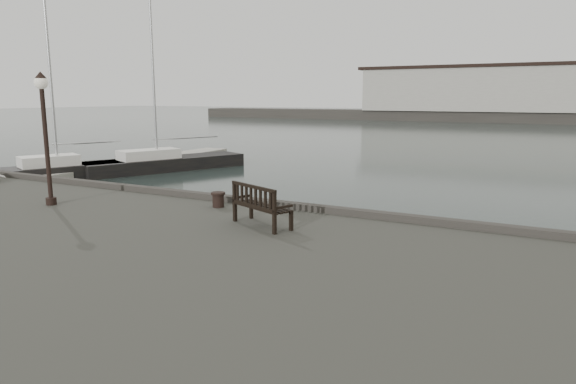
# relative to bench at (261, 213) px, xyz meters

# --- Properties ---
(ground) EXTENTS (400.00, 400.00, 0.00)m
(ground) POSITION_rel_bench_xyz_m (1.19, 2.26, -1.88)
(ground) COLOR black
(ground) RESTS_ON ground
(pontoon) EXTENTS (2.00, 24.00, 0.50)m
(pontoon) POSITION_rel_bench_xyz_m (-18.81, 12.26, -1.63)
(pontoon) COLOR #AAA89D
(pontoon) RESTS_ON ground
(breakwater) EXTENTS (140.00, 9.50, 12.20)m
(breakwater) POSITION_rel_bench_xyz_m (-3.37, 94.26, 2.42)
(breakwater) COLOR #383530
(breakwater) RESTS_ON ground
(bench) EXTENTS (1.84, 1.22, 1.00)m
(bench) POSITION_rel_bench_xyz_m (0.00, 0.00, 0.00)
(bench) COLOR black
(bench) RESTS_ON quay
(bollard_left) EXTENTS (0.46, 0.46, 0.43)m
(bollard_left) POSITION_rel_bench_xyz_m (-2.21, 1.31, -0.10)
(bollard_left) COLOR black
(bollard_left) RESTS_ON quay
(lamp_post) EXTENTS (0.38, 0.38, 3.82)m
(lamp_post) POSITION_rel_bench_xyz_m (-6.74, -0.71, 2.13)
(lamp_post) COLOR black
(lamp_post) RESTS_ON quay
(yacht_a) EXTENTS (5.65, 9.03, 12.18)m
(yacht_a) POSITION_rel_bench_xyz_m (-18.91, 9.56, -1.64)
(yacht_a) COLOR black
(yacht_a) RESTS_ON ground
(yacht_c) EXTENTS (6.50, 10.72, 14.09)m
(yacht_c) POSITION_rel_bench_xyz_m (-16.22, 14.96, -1.64)
(yacht_c) COLOR black
(yacht_c) RESTS_ON ground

